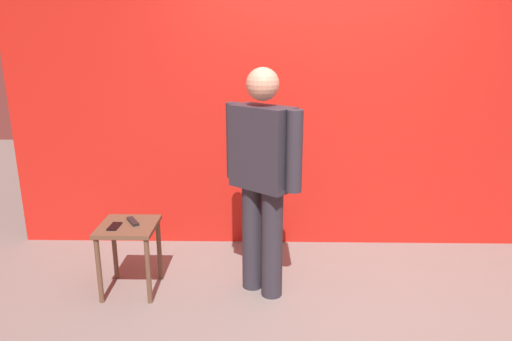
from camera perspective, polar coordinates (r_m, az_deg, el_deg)
name	(u,v)px	position (r m, az deg, el deg)	size (l,w,h in m)	color
ground_plane	(339,333)	(3.22, 10.29, -19.24)	(12.00, 12.00, 0.00)	gray
back_wall_red	(321,94)	(4.12, 8.06, 9.38)	(5.51, 0.12, 2.77)	red
standing_person	(262,173)	(3.25, 0.80, -0.26)	(0.58, 0.50, 1.67)	#2D2D38
side_table	(129,238)	(3.56, -15.52, -8.06)	(0.41, 0.41, 0.53)	brown
cell_phone	(115,226)	(3.50, -17.16, -6.63)	(0.07, 0.14, 0.01)	black
tv_remote	(133,221)	(3.54, -15.05, -6.11)	(0.04, 0.17, 0.02)	black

